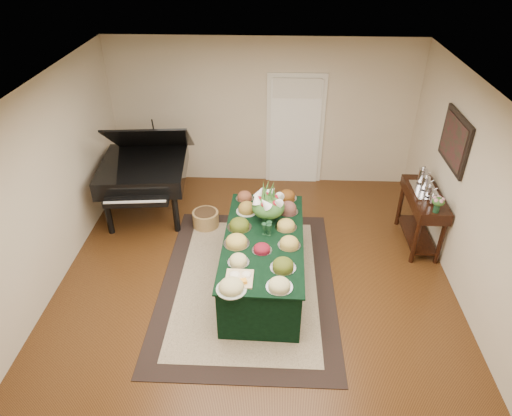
{
  "coord_description": "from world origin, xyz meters",
  "views": [
    {
      "loc": [
        0.23,
        -4.86,
        4.38
      ],
      "look_at": [
        0.0,
        0.3,
        1.05
      ],
      "focal_mm": 32.0,
      "sensor_mm": 36.0,
      "label": 1
    }
  ],
  "objects_px": {
    "floral_centerpiece": "(268,203)",
    "mahogany_sideboard": "(423,205)",
    "grand_piano": "(144,170)",
    "buffet_table": "(263,261)"
  },
  "relations": [
    {
      "from": "floral_centerpiece",
      "to": "mahogany_sideboard",
      "type": "bearing_deg",
      "value": 14.71
    },
    {
      "from": "grand_piano",
      "to": "floral_centerpiece",
      "type": "bearing_deg",
      "value": -31.52
    },
    {
      "from": "grand_piano",
      "to": "mahogany_sideboard",
      "type": "relative_size",
      "value": 1.5
    },
    {
      "from": "floral_centerpiece",
      "to": "mahogany_sideboard",
      "type": "xyz_separation_m",
      "value": [
        2.33,
        0.61,
        -0.36
      ]
    },
    {
      "from": "mahogany_sideboard",
      "to": "buffet_table",
      "type": "bearing_deg",
      "value": -156.28
    },
    {
      "from": "floral_centerpiece",
      "to": "mahogany_sideboard",
      "type": "relative_size",
      "value": 0.4
    },
    {
      "from": "floral_centerpiece",
      "to": "mahogany_sideboard",
      "type": "distance_m",
      "value": 2.44
    },
    {
      "from": "grand_piano",
      "to": "mahogany_sideboard",
      "type": "bearing_deg",
      "value": -8.49
    },
    {
      "from": "grand_piano",
      "to": "buffet_table",
      "type": "bearing_deg",
      "value": -40.14
    },
    {
      "from": "grand_piano",
      "to": "mahogany_sideboard",
      "type": "height_order",
      "value": "grand_piano"
    }
  ]
}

